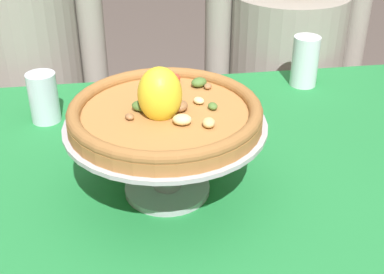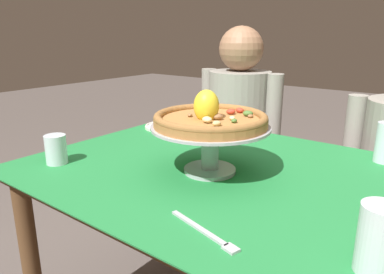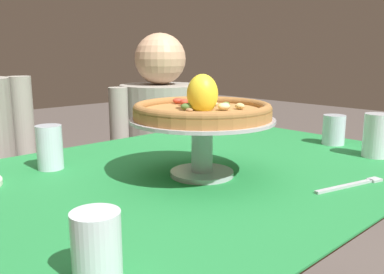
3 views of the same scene
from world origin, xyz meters
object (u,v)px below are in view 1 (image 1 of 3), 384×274
at_px(pizza_stand, 166,144).
at_px(diner_right, 281,97).
at_px(diner_left, 36,104).
at_px(water_glass_back_left, 44,100).
at_px(pizza, 165,111).
at_px(water_glass_back_right, 305,64).

height_order(pizza_stand, diner_right, diner_right).
bearing_deg(pizza_stand, diner_right, 57.68).
distance_m(pizza_stand, diner_right, 0.91).
bearing_deg(diner_left, diner_right, -3.13).
bearing_deg(water_glass_back_left, pizza, -52.16).
distance_m(pizza_stand, water_glass_back_right, 0.59).
relative_size(pizza_stand, diner_right, 0.31).
relative_size(pizza_stand, water_glass_back_left, 3.04).
xyz_separation_m(pizza, diner_right, (0.46, 0.73, -0.36)).
relative_size(water_glass_back_left, water_glass_back_right, 0.88).
height_order(water_glass_back_right, diner_left, diner_left).
bearing_deg(water_glass_back_left, diner_right, 29.83).
xyz_separation_m(pizza, diner_left, (-0.35, 0.78, -0.35)).
bearing_deg(pizza_stand, diner_left, 114.17).
bearing_deg(diner_right, pizza_stand, -122.32).
height_order(pizza, water_glass_back_right, pizza).
bearing_deg(pizza, diner_left, 114.13).
relative_size(water_glass_back_left, diner_left, 0.10).
distance_m(pizza, diner_left, 0.92).
bearing_deg(water_glass_back_left, pizza_stand, -52.07).
xyz_separation_m(water_glass_back_right, diner_left, (-0.76, 0.35, -0.24)).
bearing_deg(pizza, water_glass_back_right, 45.92).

